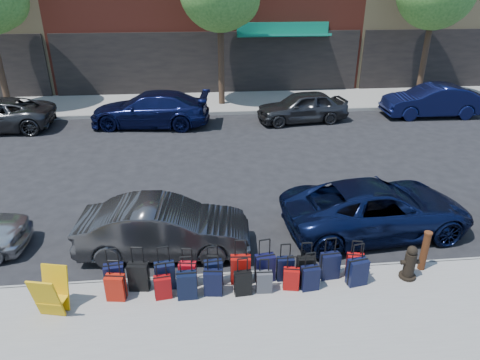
{
  "coord_description": "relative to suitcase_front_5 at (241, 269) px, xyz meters",
  "views": [
    {
      "loc": [
        -0.67,
        -12.07,
        6.05
      ],
      "look_at": [
        0.37,
        -1.5,
        0.99
      ],
      "focal_mm": 32.0,
      "sensor_mm": 36.0,
      "label": 1
    }
  ],
  "objects": [
    {
      "name": "ground",
      "position": [
        -0.06,
        4.78,
        -0.47
      ],
      "size": [
        120.0,
        120.0,
        0.0
      ],
      "primitive_type": "plane",
      "color": "black",
      "rests_on": "ground"
    },
    {
      "name": "sidewalk_near",
      "position": [
        -0.06,
        -1.72,
        -0.39
      ],
      "size": [
        60.0,
        4.0,
        0.15
      ],
      "primitive_type": "cube",
      "color": "gray",
      "rests_on": "ground"
    },
    {
      "name": "sidewalk_far",
      "position": [
        -0.06,
        14.78,
        -0.39
      ],
      "size": [
        60.0,
        4.0,
        0.15
      ],
      "primitive_type": "cube",
      "color": "gray",
      "rests_on": "ground"
    },
    {
      "name": "curb_near",
      "position": [
        -0.06,
        0.3,
        -0.39
      ],
      "size": [
        60.0,
        0.08,
        0.15
      ],
      "primitive_type": "cube",
      "color": "gray",
      "rests_on": "ground"
    },
    {
      "name": "curb_far",
      "position": [
        -0.06,
        12.76,
        -0.39
      ],
      "size": [
        60.0,
        0.08,
        0.15
      ],
      "primitive_type": "cube",
      "color": "gray",
      "rests_on": "ground"
    },
    {
      "name": "suitcase_front_0",
      "position": [
        -2.61,
        0.01,
        -0.01
      ],
      "size": [
        0.42,
        0.27,
        0.97
      ],
      "rotation": [
        0.0,
        0.0,
        0.12
      ],
      "color": "black",
      "rests_on": "sidewalk_near"
    },
    {
      "name": "suitcase_front_1",
      "position": [
        -2.12,
        -0.02,
        -0.0
      ],
      "size": [
        0.44,
        0.27,
        0.99
      ],
      "rotation": [
        0.0,
        0.0,
        -0.12
      ],
      "color": "black",
      "rests_on": "sidewalk_near"
    },
    {
      "name": "suitcase_front_2",
      "position": [
        -1.58,
        -0.05,
        -0.01
      ],
      "size": [
        0.44,
        0.28,
        0.98
      ],
      "rotation": [
        0.0,
        0.0,
        0.15
      ],
      "color": "black",
      "rests_on": "sidewalk_near"
    },
    {
      "name": "suitcase_front_3",
      "position": [
        -1.11,
        0.01,
        -0.04
      ],
      "size": [
        0.38,
        0.25,
        0.87
      ],
      "rotation": [
        0.0,
        0.0,
        -0.14
      ],
      "color": "#AC0B15",
      "rests_on": "sidewalk_near"
    },
    {
      "name": "suitcase_front_4",
      "position": [
        -0.58,
        -0.01,
        -0.03
      ],
      "size": [
        0.4,
        0.25,
        0.91
      ],
      "rotation": [
        0.0,
        0.0,
        0.12
      ],
      "color": "black",
      "rests_on": "sidewalk_near"
    },
    {
      "name": "suitcase_front_5",
      "position": [
        0.0,
        0.0,
        0.0
      ],
      "size": [
        0.44,
        0.26,
        1.01
      ],
      "rotation": [
        0.0,
        0.0,
        -0.09
      ],
      "color": "maroon",
      "rests_on": "sidewalk_near"
    },
    {
      "name": "suitcase_front_6",
      "position": [
        0.52,
        0.01,
        -0.01
      ],
      "size": [
        0.44,
        0.29,
        0.99
      ],
      "rotation": [
        0.0,
        0.0,
        0.15
      ],
      "color": "black",
      "rests_on": "sidewalk_near"
    },
    {
      "name": "suitcase_front_7",
      "position": [
        0.95,
        -0.0,
        -0.05
      ],
      "size": [
        0.36,
        0.2,
        0.86
      ],
      "rotation": [
        0.0,
        0.0,
        -0.01
      ],
      "color": "black",
      "rests_on": "sidewalk_near"
    },
    {
      "name": "suitcase_front_8",
      "position": [
        1.39,
        -0.06,
        -0.03
      ],
      "size": [
        0.38,
        0.22,
        0.9
      ],
      "rotation": [
        0.0,
        0.0,
        -0.04
      ],
      "color": "black",
      "rests_on": "sidewalk_near"
    },
    {
      "name": "suitcase_front_9",
      "position": [
        1.92,
        -0.04,
        -0.01
      ],
      "size": [
        0.42,
        0.26,
        0.97
      ],
      "rotation": [
        0.0,
        0.0,
        0.1
      ],
      "color": "black",
      "rests_on": "sidewalk_near"
    },
    {
      "name": "suitcase_front_10",
      "position": [
        2.48,
        -0.03,
        -0.05
      ],
      "size": [
        0.39,
        0.26,
        0.86
      ],
      "rotation": [
        0.0,
        0.0,
        -0.2
      ],
      "color": "#A70A0B",
      "rests_on": "sidewalk_near"
    },
    {
      "name": "suitcase_back_0",
      "position": [
        -2.54,
        -0.29,
        -0.04
      ],
      "size": [
        0.4,
        0.27,
        0.9
      ],
      "rotation": [
        0.0,
        0.0,
        -0.14
      ],
      "color": "#A8180A",
      "rests_on": "sidewalk_near"
    },
    {
      "name": "suitcase_back_2",
      "position": [
        -1.61,
        -0.34,
        -0.07
      ],
      "size": [
        0.36,
        0.24,
        0.8
      ],
      "rotation": [
        0.0,
        0.0,
        0.14
      ],
      "color": "maroon",
      "rests_on": "sidewalk_near"
    },
    {
      "name": "suitcase_back_3",
      "position": [
        -1.12,
        -0.38,
        -0.02
      ],
      "size": [
        0.4,
        0.24,
        0.95
      ],
      "rotation": [
        0.0,
        0.0,
        0.02
      ],
      "color": "black",
      "rests_on": "sidewalk_near"
    },
    {
      "name": "suitcase_back_4",
      "position": [
        -0.6,
        -0.33,
        -0.04
      ],
      "size": [
        0.4,
        0.26,
        0.9
      ],
      "rotation": [
        0.0,
        0.0,
        -0.12
      ],
      "color": "black",
      "rests_on": "sidewalk_near"
    },
    {
      "name": "suitcase_back_5",
      "position": [
        0.01,
        -0.38,
        -0.06
      ],
      "size": [
        0.36,
        0.23,
        0.84
      ],
      "rotation": [
        0.0,
        0.0,
        0.07
      ],
      "color": "black",
      "rests_on": "sidewalk_near"
    },
    {
      "name": "suitcase_back_6",
      "position": [
        0.45,
        -0.35,
        -0.08
      ],
      "size": [
        0.33,
        0.2,
        0.77
      ],
      "rotation": [
        0.0,
        0.0,
        -0.04
      ],
      "color": "#3B3B40",
      "rests_on": "sidewalk_near"
    },
    {
      "name": "suitcase_back_7",
      "position": [
        1.02,
        -0.32,
        -0.07
      ],
      "size": [
        0.35,
        0.25,
        0.78
      ],
      "rotation": [
        0.0,
        0.0,
        -0.19
      ],
      "color": "#9A0B09",
      "rests_on": "sidewalk_near"
    },
    {
      "name": "suitcase_back_8",
      "position": [
        1.4,
        -0.36,
        -0.05
      ],
      "size": [
        0.38,
        0.25,
        0.86
      ],
      "rotation": [
        0.0,
        0.0,
        0.12
      ],
      "color": "black",
      "rests_on": "sidewalk_near"
    },
    {
      "name": "suitcase_back_10",
      "position": [
        2.43,
        -0.3,
        -0.02
      ],
      "size": [
        0.44,
        0.3,
        0.96
      ],
      "rotation": [
        0.0,
        0.0,
        0.18
      ],
      "color": "black",
      "rests_on": "sidewalk_near"
    },
    {
      "name": "fire_hydrant",
      "position": [
        3.61,
        -0.21,
        0.05
      ],
      "size": [
        0.4,
        0.36,
        0.8
      ],
      "rotation": [
        0.0,
        0.0,
        -0.01
      ],
      "color": "black",
      "rests_on": "sidewalk_near"
    },
    {
      "name": "bollard",
      "position": [
        4.06,
        0.06,
        0.17
      ],
      "size": [
        0.18,
        0.18,
        0.95
      ],
      "color": "#38190C",
      "rests_on": "sidewalk_near"
    },
    {
      "name": "display_rack",
      "position": [
        -3.68,
        -0.57,
        0.14
      ],
      "size": [
        0.63,
        0.67,
        0.93
      ],
      "rotation": [
        0.0,
        0.0,
        -0.23
      ],
      "color": "#DDA50C",
      "rests_on": "sidewalk_near"
    },
    {
      "name": "car_near_1",
      "position": [
        -1.67,
        1.48,
        0.2
      ],
      "size": [
        4.12,
        1.67,
        1.33
      ],
      "primitive_type": "imported",
      "rotation": [
        0.0,
        0.0,
        1.51
      ],
      "color": "#343336",
      "rests_on": "ground"
    },
    {
      "name": "car_near_2",
      "position": [
        3.71,
        1.93,
        0.21
      ],
      "size": [
        5.02,
        2.65,
        1.35
      ],
      "primitive_type": "imported",
      "rotation": [
        0.0,
        0.0,
        1.66
      ],
      "color": "#0C1436",
      "rests_on": "ground"
    },
    {
      "name": "car_far_1",
      "position": [
        -2.9,
        11.4,
        0.29
      ],
      "size": [
        5.44,
        2.74,
        1.52
      ],
      "primitive_type": "imported",
      "rotation": [
        0.0,
        0.0,
        -1.69
      ],
      "color": "#0D123A",
      "rests_on": "ground"
    },
    {
      "name": "car_far_2",
      "position": [
        3.94,
        11.34,
        0.23
      ],
      "size": [
        4.28,
        2.16,
        1.4
      ],
      "primitive_type": "imported",
      "rotation": [
        0.0,
        0.0,
        -1.44
      ],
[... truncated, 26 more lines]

